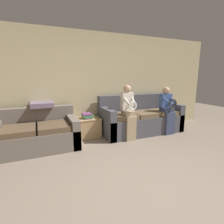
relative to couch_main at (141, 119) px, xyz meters
name	(u,v)px	position (x,y,z in m)	size (l,w,h in m)	color
ground_plane	(161,201)	(-1.22, -2.40, -0.35)	(14.00, 14.00, 0.00)	gray
wall_back	(91,84)	(-1.22, 0.49, 0.92)	(7.38, 0.06, 2.55)	#C6B789
couch_main	(141,119)	(0.00, 0.00, 0.00)	(2.14, 0.88, 0.98)	#4C4C56
couch_side	(37,134)	(-2.55, -0.08, -0.06)	(1.60, 0.95, 0.81)	#70665B
child_left_seated	(129,110)	(-0.56, -0.36, 0.36)	(0.29, 0.38, 1.28)	tan
child_right_seated	(167,108)	(0.56, -0.37, 0.32)	(0.32, 0.38, 1.21)	#384260
side_shelf	(88,127)	(-1.41, 0.19, -0.11)	(0.60, 0.50, 0.47)	tan
book_stack	(87,116)	(-1.41, 0.18, 0.18)	(0.25, 0.30, 0.12)	#4C4C56
throw_pillow	(42,104)	(-2.41, 0.25, 0.51)	(0.48, 0.48, 0.10)	slate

